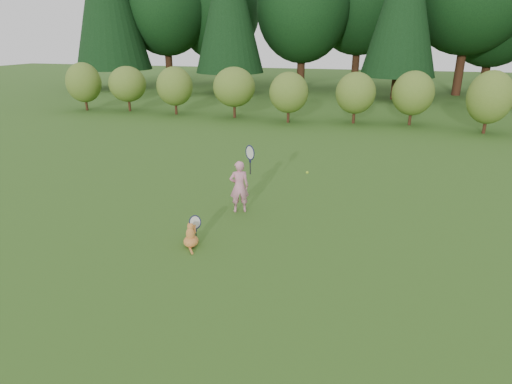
% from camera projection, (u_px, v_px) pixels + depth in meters
% --- Properties ---
extents(ground, '(100.00, 100.00, 0.00)m').
position_uv_depth(ground, '(237.00, 234.00, 9.23)').
color(ground, '#2C4C15').
rests_on(ground, ground).
extents(shrub_row, '(28.00, 3.00, 2.80)m').
position_uv_depth(shrub_row, '(320.00, 94.00, 20.51)').
color(shrub_row, '#4F6D21').
rests_on(shrub_row, ground).
extents(child, '(0.73, 0.49, 1.91)m').
position_uv_depth(child, '(240.00, 186.00, 10.18)').
color(child, pink).
rests_on(child, ground).
extents(cat, '(0.41, 0.73, 0.69)m').
position_uv_depth(cat, '(191.00, 234.00, 8.62)').
color(cat, '#B55F22').
rests_on(cat, ground).
extents(tennis_ball, '(0.06, 0.06, 0.06)m').
position_uv_depth(tennis_ball, '(307.00, 172.00, 10.17)').
color(tennis_ball, '#A0CE18').
rests_on(tennis_ball, ground).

